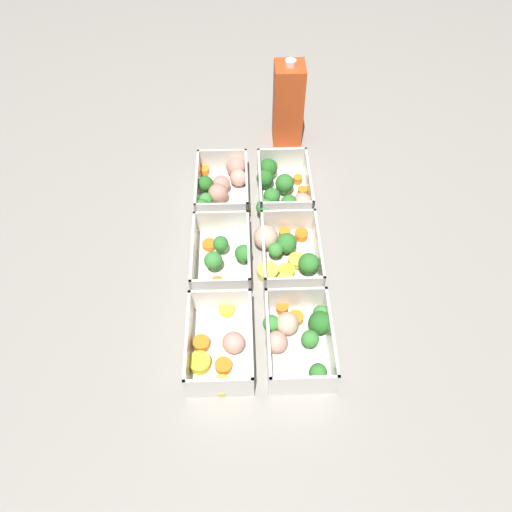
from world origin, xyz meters
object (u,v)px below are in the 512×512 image
at_px(juice_carton, 288,104).
at_px(container_near_center, 221,257).
at_px(container_far_left, 281,188).
at_px(container_near_right, 221,346).
at_px(container_near_left, 222,187).
at_px(container_far_right, 298,335).
at_px(container_far_center, 286,252).

bearing_deg(juice_carton, container_near_center, -21.51).
bearing_deg(container_far_left, container_near_right, -18.58).
relative_size(container_near_right, juice_carton, 0.90).
xyz_separation_m(container_near_center, juice_carton, (-0.38, 0.15, 0.07)).
height_order(container_near_left, container_far_right, same).
bearing_deg(juice_carton, container_far_left, -7.59).
xyz_separation_m(container_far_right, juice_carton, (-0.55, 0.02, 0.07)).
xyz_separation_m(container_near_left, container_far_left, (0.01, 0.12, 0.00)).
bearing_deg(juice_carton, container_near_left, -38.53).
bearing_deg(container_far_right, container_near_right, -84.44).
distance_m(container_near_center, container_far_center, 0.12).
distance_m(container_near_left, container_far_right, 0.39).
height_order(container_near_left, container_far_left, same).
xyz_separation_m(container_near_center, container_far_left, (-0.18, 0.12, 0.00)).
height_order(container_near_left, container_near_center, same).
height_order(container_far_left, container_far_center, same).
relative_size(container_near_left, container_far_left, 1.07).
height_order(container_far_right, juice_carton, juice_carton).
bearing_deg(container_near_left, container_far_center, 33.69).
xyz_separation_m(container_near_left, container_far_center, (0.18, 0.12, 0.00)).
bearing_deg(container_far_left, container_far_right, 1.24).
relative_size(container_near_left, container_near_center, 1.08).
xyz_separation_m(container_near_left, juice_carton, (-0.19, 0.15, 0.07)).
bearing_deg(container_far_center, container_far_right, 2.83).
distance_m(container_near_right, juice_carton, 0.59).
bearing_deg(container_near_center, container_far_center, 94.06).
height_order(container_near_center, container_near_right, same).
relative_size(container_near_left, juice_carton, 0.91).
bearing_deg(container_near_center, container_near_left, -179.94).
xyz_separation_m(container_near_right, container_far_right, (-0.01, 0.13, 0.00)).
xyz_separation_m(container_far_center, container_far_right, (0.18, 0.01, 0.00)).
xyz_separation_m(container_near_center, container_far_right, (0.17, 0.13, 0.00)).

